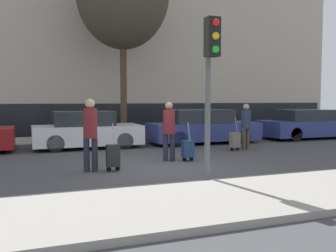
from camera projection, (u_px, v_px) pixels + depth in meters
ground_plane at (158, 167)px, 10.01m from camera, size 80.00×80.00×0.00m
sidewalk_near at (229, 199)px, 6.51m from camera, size 28.00×2.50×0.12m
sidewalk_far at (106, 139)px, 16.53m from camera, size 28.00×3.00×0.12m
parked_car_1 at (86, 131)px, 13.84m from camera, size 3.90×1.81×1.37m
parked_car_2 at (203, 127)px, 15.36m from camera, size 4.54×1.71×1.39m
parked_car_3 at (307, 125)px, 17.29m from camera, size 4.53×1.90×1.34m
pedestrian_left at (90, 130)px, 9.24m from camera, size 0.35×0.34×1.82m
trolley_left at (113, 156)px, 9.36m from camera, size 0.34×0.29×1.21m
pedestrian_center at (169, 128)px, 10.85m from camera, size 0.34×0.34×1.72m
trolley_center at (188, 149)px, 10.89m from camera, size 0.34×0.29×1.15m
pedestrian_right at (246, 124)px, 13.41m from camera, size 0.34×0.34×1.64m
trolley_right at (235, 140)px, 13.13m from camera, size 0.34×0.29×1.19m
traffic_light at (210, 66)px, 7.74m from camera, size 0.28×0.47×3.47m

